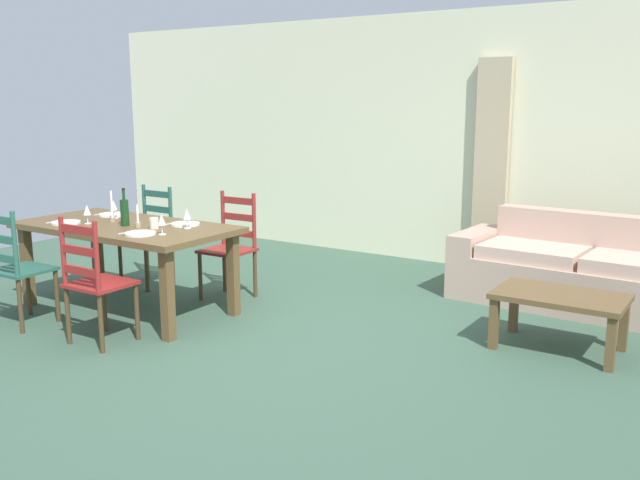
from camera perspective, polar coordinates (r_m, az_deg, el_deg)
name	(u,v)px	position (r m, az deg, el deg)	size (l,w,h in m)	color
ground_plane	(263,348)	(5.21, -4.69, -8.78)	(9.60, 9.60, 0.02)	#395644
wall_far	(447,140)	(7.78, 10.29, 8.02)	(9.60, 0.16, 2.70)	beige
curtain_panel_left	(491,167)	(7.46, 13.81, 5.82)	(0.35, 0.08, 2.20)	tan
dining_table	(126,234)	(6.13, -15.57, 0.44)	(1.90, 0.96, 0.75)	brown
dining_chair_near_left	(16,268)	(6.03, -23.56, -2.08)	(0.43, 0.41, 0.96)	#255848
dining_chair_near_right	(95,281)	(5.37, -17.91, -3.24)	(0.42, 0.40, 0.96)	maroon
dining_chair_far_left	(150,236)	(6.98, -13.74, 0.29)	(0.42, 0.40, 0.96)	#215246
dining_chair_far_right	(231,246)	(6.38, -7.29, -0.51)	(0.43, 0.41, 0.96)	maroon
dinner_plate_near_left	(66,223)	(6.30, -20.03, 1.34)	(0.24, 0.24, 0.02)	white
fork_near_left	(55,222)	(6.42, -20.84, 1.41)	(0.02, 0.17, 0.01)	silver
dinner_plate_near_right	(140,234)	(5.62, -14.47, 0.52)	(0.24, 0.24, 0.02)	white
fork_near_right	(127,232)	(5.73, -15.49, 0.61)	(0.02, 0.17, 0.01)	silver
dinner_plate_far_left	(112,215)	(6.61, -16.59, 2.00)	(0.24, 0.24, 0.02)	white
fork_far_left	(101,214)	(6.72, -17.42, 2.05)	(0.02, 0.17, 0.01)	silver
dinner_plate_far_right	(185,224)	(5.96, -10.94, 1.28)	(0.24, 0.24, 0.02)	white
fork_far_right	(172,223)	(6.06, -11.97, 1.36)	(0.02, 0.17, 0.01)	silver
wine_bottle	(125,212)	(6.02, -15.66, 2.23)	(0.07, 0.07, 0.32)	#143819
wine_glass_near_left	(87,211)	(6.22, -18.48, 2.28)	(0.06, 0.06, 0.16)	white
wine_glass_near_right	(162,221)	(5.56, -12.80, 1.56)	(0.06, 0.06, 0.16)	white
wine_glass_far_left	(114,206)	(6.42, -16.50, 2.67)	(0.06, 0.06, 0.16)	white
wine_glass_far_right	(187,215)	(5.79, -10.82, 2.02)	(0.06, 0.06, 0.16)	white
coffee_cup_primary	(154,223)	(5.85, -13.39, 1.35)	(0.07, 0.07, 0.09)	beige
candle_tall	(112,213)	(6.25, -16.61, 2.11)	(0.05, 0.05, 0.27)	#998C66
candle_short	(138,221)	(5.93, -14.64, 1.48)	(0.05, 0.05, 0.19)	#998C66
couch	(589,275)	(6.49, 21.07, -2.67)	(2.32, 0.92, 0.80)	tan
coffee_table	(560,303)	(5.31, 19.00, -4.86)	(0.90, 0.56, 0.42)	brown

